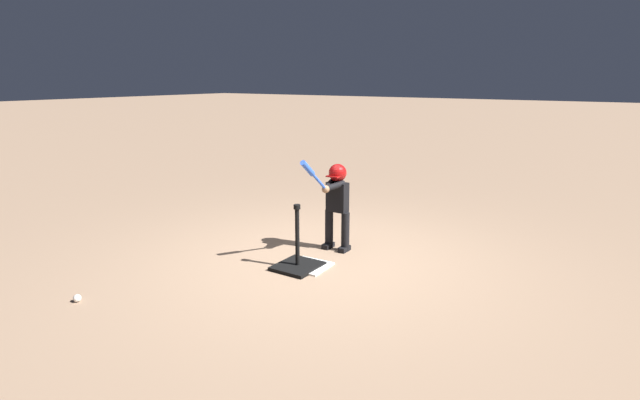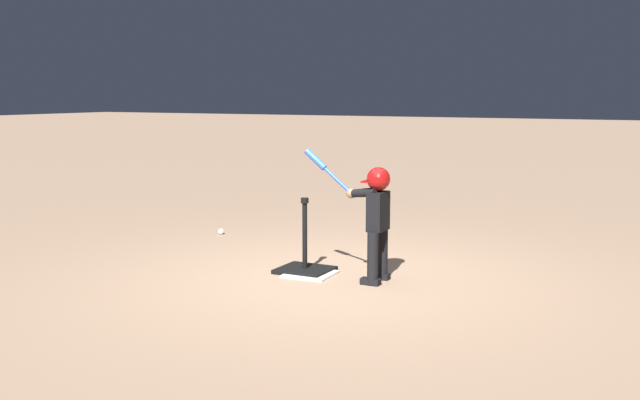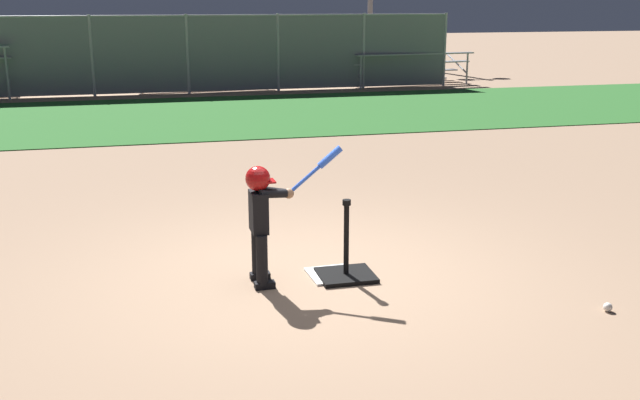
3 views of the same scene
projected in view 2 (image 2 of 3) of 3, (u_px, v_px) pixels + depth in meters
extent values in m
plane|color=#93755B|center=(330.00, 279.00, 7.07)|extent=(90.00, 90.00, 0.00)
cube|color=white|center=(310.00, 274.00, 7.24)|extent=(0.46, 0.46, 0.02)
cube|color=black|center=(305.00, 270.00, 7.35)|extent=(0.50, 0.45, 0.04)
cylinder|color=black|center=(305.00, 236.00, 7.30)|extent=(0.05, 0.05, 0.65)
cylinder|color=black|center=(305.00, 200.00, 7.25)|extent=(0.08, 0.08, 0.05)
cylinder|color=black|center=(373.00, 259.00, 6.83)|extent=(0.10, 0.10, 0.49)
cube|color=black|center=(370.00, 282.00, 6.87)|extent=(0.18, 0.09, 0.06)
cylinder|color=black|center=(382.00, 254.00, 7.03)|extent=(0.10, 0.10, 0.49)
cube|color=black|center=(380.00, 276.00, 7.07)|extent=(0.18, 0.09, 0.06)
cube|color=black|center=(378.00, 211.00, 6.87)|extent=(0.14, 0.26, 0.36)
sphere|color=#936B4C|center=(378.00, 180.00, 6.83)|extent=(0.19, 0.19, 0.19)
sphere|color=maroon|center=(378.00, 179.00, 6.83)|extent=(0.22, 0.22, 0.22)
cube|color=maroon|center=(369.00, 181.00, 6.87)|extent=(0.11, 0.16, 0.01)
cylinder|color=black|center=(363.00, 193.00, 6.87)|extent=(0.30, 0.15, 0.11)
cylinder|color=black|center=(366.00, 192.00, 6.94)|extent=(0.30, 0.16, 0.11)
sphere|color=#936B4C|center=(351.00, 193.00, 6.97)|extent=(0.09, 0.09, 0.09)
cylinder|color=blue|center=(329.00, 173.00, 7.04)|extent=(0.48, 0.04, 0.40)
cylinder|color=blue|center=(316.00, 159.00, 7.09)|extent=(0.23, 0.06, 0.20)
cylinder|color=black|center=(353.00, 195.00, 6.96)|extent=(0.04, 0.05, 0.05)
sphere|color=white|center=(221.00, 232.00, 9.30)|extent=(0.07, 0.07, 0.07)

